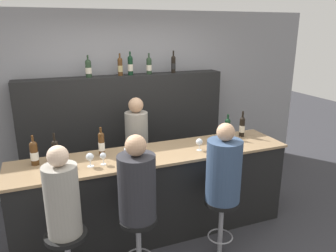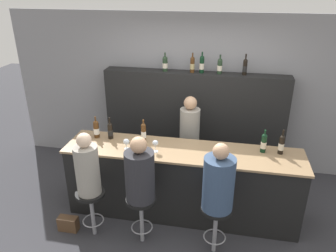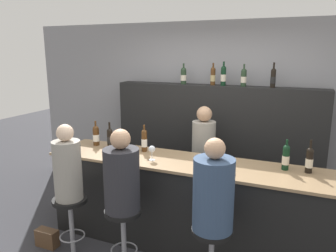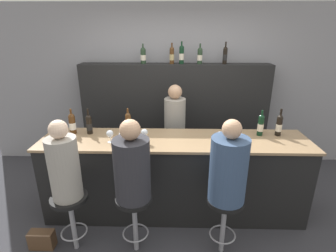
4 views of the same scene
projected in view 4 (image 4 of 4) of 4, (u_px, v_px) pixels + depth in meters
The scene contains 26 objects.
ground_plane at pixel (174, 228), 3.10m from camera, with size 16.00×16.00×0.00m, color #333338.
wall_back at pixel (175, 87), 4.34m from camera, with size 6.40×0.05×2.60m.
bar_counter at pixel (174, 176), 3.23m from camera, with size 3.14×0.68×1.01m.
back_bar_cabinet at pixel (175, 117), 4.29m from camera, with size 2.94×0.28×1.71m.
wine_bottle_counter_0 at pixel (72, 123), 3.18m from camera, with size 0.08×0.08×0.31m.
wine_bottle_counter_1 at pixel (89, 124), 3.17m from camera, with size 0.07×0.07×0.32m.
wine_bottle_counter_2 at pixel (128, 123), 3.16m from camera, with size 0.07×0.07×0.32m.
wine_bottle_counter_3 at pixel (261, 125), 3.12m from camera, with size 0.07×0.07×0.31m.
wine_bottle_counter_4 at pixel (279, 125), 3.12m from camera, with size 0.07×0.07×0.33m.
wine_bottle_backbar_0 at pixel (143, 55), 3.96m from camera, with size 0.08×0.08×0.29m.
wine_bottle_backbar_1 at pixel (172, 55), 3.95m from camera, with size 0.07×0.07×0.31m.
wine_bottle_backbar_2 at pixel (182, 54), 3.94m from camera, with size 0.07×0.07×0.33m.
wine_bottle_backbar_3 at pixel (200, 56), 3.94m from camera, with size 0.08×0.08×0.30m.
wine_bottle_backbar_4 at pixel (225, 55), 3.93m from camera, with size 0.07×0.07×0.32m.
wine_glass_0 at pixel (110, 134), 2.94m from camera, with size 0.08×0.08×0.14m.
wine_glass_1 at pixel (122, 135), 2.94m from camera, with size 0.07×0.07×0.13m.
wine_glass_2 at pixel (144, 133), 2.92m from camera, with size 0.08×0.08×0.16m.
wine_glass_3 at pixel (220, 135), 2.91m from camera, with size 0.08×0.08×0.14m.
bar_stool_left at pixel (71, 208), 2.65m from camera, with size 0.37×0.37×0.65m.
guest_seated_left at pixel (64, 165), 2.47m from camera, with size 0.29×0.29×0.80m.
bar_stool_middle at pixel (134, 209), 2.63m from camera, with size 0.37×0.37×0.65m.
guest_seated_middle at pixel (132, 167), 2.46m from camera, with size 0.35×0.35×0.82m.
bar_stool_right at pixel (224, 211), 2.61m from camera, with size 0.37×0.37×0.65m.
guest_seated_right at pixel (228, 168), 2.44m from camera, with size 0.35×0.35×0.82m.
bartender at pixel (175, 139), 3.83m from camera, with size 0.30×0.30×1.50m.
handbag at pixel (42, 239), 2.80m from camera, with size 0.26×0.12×0.20m.
Camera 4 is at (-0.01, -2.49, 2.22)m, focal length 28.00 mm.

